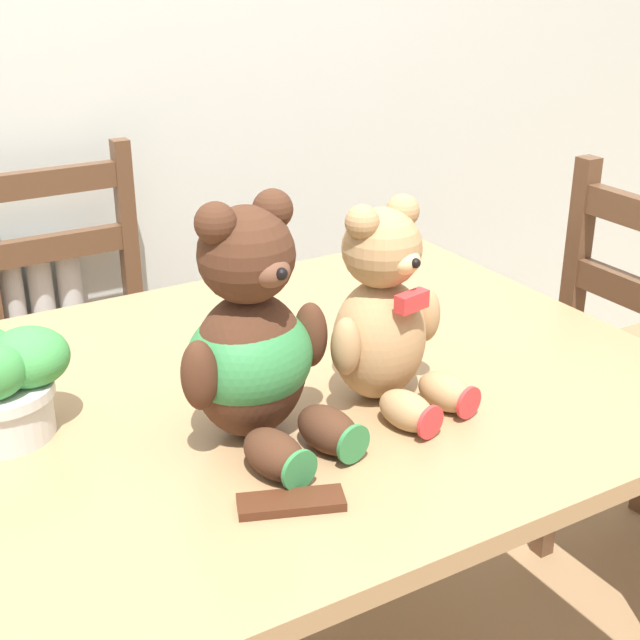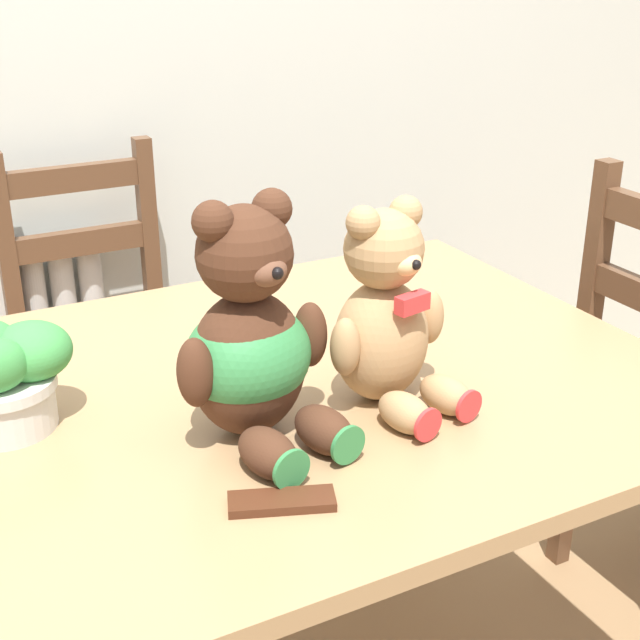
{
  "view_description": "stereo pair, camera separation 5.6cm",
  "coord_description": "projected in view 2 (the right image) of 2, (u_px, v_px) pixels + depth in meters",
  "views": [
    {
      "loc": [
        -0.61,
        -0.63,
        1.42
      ],
      "look_at": [
        -0.03,
        0.36,
        0.92
      ],
      "focal_mm": 50.0,
      "sensor_mm": 36.0,
      "label": 1
    },
    {
      "loc": [
        -0.56,
        -0.65,
        1.42
      ],
      "look_at": [
        -0.03,
        0.36,
        0.92
      ],
      "focal_mm": 50.0,
      "sensor_mm": 36.0,
      "label": 2
    }
  ],
  "objects": [
    {
      "name": "chocolate_bar",
      "position": [
        282.0,
        501.0,
        1.09
      ],
      "size": [
        0.14,
        0.09,
        0.01
      ],
      "primitive_type": "cube",
      "rotation": [
        0.0,
        0.0,
        -0.36
      ],
      "color": "#472314",
      "rests_on": "dining_table"
    },
    {
      "name": "potted_plant",
      "position": [
        5.0,
        374.0,
        1.23
      ],
      "size": [
        0.18,
        0.15,
        0.16
      ],
      "color": "beige",
      "rests_on": "dining_table"
    },
    {
      "name": "dining_table",
      "position": [
        306.0,
        436.0,
        1.45
      ],
      "size": [
        1.15,
        0.94,
        0.78
      ],
      "color": "#9E7A51",
      "rests_on": "ground_plane"
    },
    {
      "name": "teddy_bear_left",
      "position": [
        251.0,
        344.0,
        1.2
      ],
      "size": [
        0.24,
        0.27,
        0.34
      ],
      "rotation": [
        0.0,
        0.0,
        3.34
      ],
      "color": "#472819",
      "rests_on": "dining_table"
    },
    {
      "name": "teddy_bear_right",
      "position": [
        387.0,
        318.0,
        1.29
      ],
      "size": [
        0.22,
        0.23,
        0.3
      ],
      "rotation": [
        0.0,
        0.0,
        3.35
      ],
      "color": "tan",
      "rests_on": "dining_table"
    },
    {
      "name": "wooden_chair_behind",
      "position": [
        108.0,
        369.0,
        2.13
      ],
      "size": [
        0.38,
        0.45,
        0.97
      ],
      "rotation": [
        0.0,
        0.0,
        3.14
      ],
      "color": "brown",
      "rests_on": "ground_plane"
    }
  ]
}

